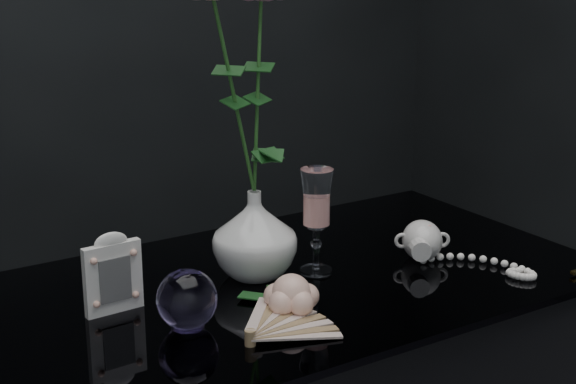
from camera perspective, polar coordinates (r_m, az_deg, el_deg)
vase at (r=1.45m, az=-2.17°, el=-2.76°), size 0.14×0.14×0.15m
wine_glass at (r=1.46m, az=1.85°, el=-1.92°), size 0.07×0.07×0.18m
picture_frame at (r=1.34m, az=-11.27°, el=-5.12°), size 0.10×0.08×0.13m
paperweight at (r=1.28m, az=-6.55°, el=-6.90°), size 0.12×0.12×0.09m
paper_fan at (r=1.23m, az=-2.46°, el=-9.30°), size 0.27×0.22×0.03m
loose_rose at (r=1.32m, az=0.22°, el=-6.65°), size 0.18×0.21×0.06m
pearl_jar at (r=1.56m, az=8.68°, el=-2.99°), size 0.33×0.34×0.07m
roses at (r=1.37m, az=-2.85°, el=8.23°), size 0.20×0.13×0.41m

